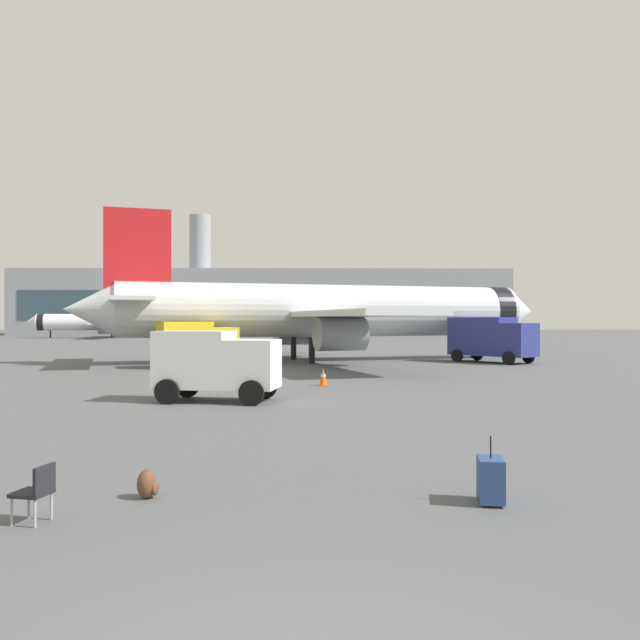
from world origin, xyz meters
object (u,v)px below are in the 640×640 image
(fuel_truck, at_px, (491,337))
(traveller_backpack, at_px, (148,484))
(service_truck, at_px, (197,342))
(airplane_taxiing, at_px, (105,322))
(safety_cone_mid, at_px, (323,377))
(airplane_at_gate, at_px, (325,311))
(rolling_suitcase, at_px, (491,479))
(gate_chair, at_px, (36,489))
(safety_cone_near, at_px, (293,355))
(cargo_van, at_px, (216,362))

(fuel_truck, xyz_separation_m, traveller_backpack, (-15.67, -35.04, -1.54))
(service_truck, bearing_deg, airplane_taxiing, 111.21)
(safety_cone_mid, bearing_deg, airplane_taxiing, 113.11)
(airplane_at_gate, relative_size, rolling_suitcase, 31.94)
(fuel_truck, bearing_deg, gate_chair, -115.02)
(fuel_truck, bearing_deg, safety_cone_mid, -127.09)
(safety_cone_mid, bearing_deg, gate_chair, -103.15)
(fuel_truck, xyz_separation_m, safety_cone_mid, (-12.27, -16.23, -1.37))
(airplane_at_gate, xyz_separation_m, fuel_truck, (11.67, -1.90, -1.88))
(service_truck, xyz_separation_m, safety_cone_mid, (7.73, -11.76, -1.20))
(fuel_truck, height_order, safety_cone_near, fuel_truck)
(airplane_at_gate, xyz_separation_m, cargo_van, (-4.68, -23.79, -2.21))
(cargo_van, height_order, traveller_backpack, cargo_van)
(cargo_van, xyz_separation_m, safety_cone_mid, (4.09, 5.66, -1.05))
(airplane_taxiing, xyz_separation_m, service_truck, (27.33, -70.41, -1.03))
(airplane_taxiing, distance_m, cargo_van, 93.14)
(gate_chair, bearing_deg, traveller_backpack, 45.60)
(service_truck, height_order, cargo_van, service_truck)
(airplane_taxiing, bearing_deg, airplane_at_gate, -60.89)
(cargo_van, distance_m, safety_cone_near, 25.99)
(airplane_taxiing, relative_size, safety_cone_mid, 31.50)
(safety_cone_near, xyz_separation_m, rolling_suitcase, (4.14, -39.44, 0.05))
(cargo_van, height_order, safety_cone_mid, cargo_van)
(service_truck, xyz_separation_m, safety_cone_near, (5.88, 8.45, -1.26))
(fuel_truck, xyz_separation_m, cargo_van, (-16.36, -21.89, -0.32))
(cargo_van, height_order, rolling_suitcase, cargo_van)
(safety_cone_mid, distance_m, traveller_backpack, 19.12)
(rolling_suitcase, xyz_separation_m, traveller_backpack, (-5.68, 0.41, -0.16))
(safety_cone_mid, bearing_deg, rolling_suitcase, -83.24)
(safety_cone_near, relative_size, rolling_suitcase, 0.63)
(airplane_at_gate, xyz_separation_m, safety_cone_mid, (-0.60, -18.13, -3.25))
(airplane_taxiing, bearing_deg, safety_cone_near, -61.81)
(safety_cone_near, distance_m, safety_cone_mid, 20.30)
(gate_chair, bearing_deg, safety_cone_near, 85.96)
(cargo_van, relative_size, safety_cone_near, 6.70)
(cargo_van, bearing_deg, gate_chair, -92.45)
(fuel_truck, bearing_deg, airplane_at_gate, 170.74)
(fuel_truck, relative_size, traveller_backpack, 12.73)
(airplane_taxiing, height_order, safety_cone_mid, airplane_taxiing)
(safety_cone_near, height_order, rolling_suitcase, rolling_suitcase)
(safety_cone_near, relative_size, traveller_backpack, 1.45)
(fuel_truck, distance_m, safety_cone_mid, 20.39)
(fuel_truck, relative_size, rolling_suitcase, 5.55)
(cargo_van, distance_m, rolling_suitcase, 15.02)
(fuel_truck, xyz_separation_m, safety_cone_near, (-14.13, 3.99, -1.43))
(safety_cone_near, xyz_separation_m, traveller_backpack, (-1.54, -39.03, -0.11))
(safety_cone_near, xyz_separation_m, gate_chair, (-2.85, -40.36, 0.15))
(rolling_suitcase, height_order, traveller_backpack, rolling_suitcase)
(rolling_suitcase, bearing_deg, fuel_truck, 74.26)
(safety_cone_near, bearing_deg, airplane_taxiing, 118.19)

